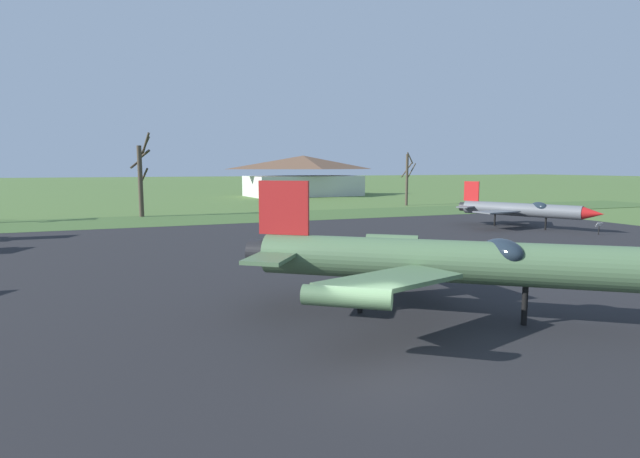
{
  "coord_description": "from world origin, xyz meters",
  "views": [
    {
      "loc": [
        -6.44,
        -12.11,
        5.78
      ],
      "look_at": [
        4.61,
        16.04,
        2.04
      ],
      "focal_mm": 28.16,
      "sensor_mm": 36.0,
      "label": 1
    }
  ],
  "objects_px": {
    "info_placard_rear_left": "(599,227)",
    "jet_fighter_front_right": "(449,260)",
    "jet_fighter_rear_left": "(523,209)",
    "visitor_building": "(303,176)"
  },
  "relations": [
    {
      "from": "jet_fighter_rear_left",
      "to": "visitor_building",
      "type": "distance_m",
      "value": 58.6
    },
    {
      "from": "jet_fighter_front_right",
      "to": "jet_fighter_rear_left",
      "type": "relative_size",
      "value": 1.23
    },
    {
      "from": "jet_fighter_front_right",
      "to": "info_placard_rear_left",
      "type": "bearing_deg",
      "value": 30.18
    },
    {
      "from": "jet_fighter_rear_left",
      "to": "visitor_building",
      "type": "relative_size",
      "value": 0.52
    },
    {
      "from": "info_placard_rear_left",
      "to": "jet_fighter_front_right",
      "type": "bearing_deg",
      "value": -149.82
    },
    {
      "from": "info_placard_rear_left",
      "to": "visitor_building",
      "type": "height_order",
      "value": "visitor_building"
    },
    {
      "from": "jet_fighter_front_right",
      "to": "jet_fighter_rear_left",
      "type": "bearing_deg",
      "value": 41.99
    },
    {
      "from": "info_placard_rear_left",
      "to": "visitor_building",
      "type": "distance_m",
      "value": 64.74
    },
    {
      "from": "jet_fighter_front_right",
      "to": "visitor_building",
      "type": "distance_m",
      "value": 83.03
    },
    {
      "from": "jet_fighter_rear_left",
      "to": "info_placard_rear_left",
      "type": "bearing_deg",
      "value": -65.96
    }
  ]
}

